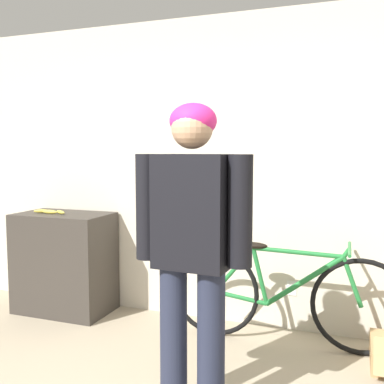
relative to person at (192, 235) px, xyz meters
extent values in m
cube|color=beige|center=(-0.19, 1.41, 0.28)|extent=(8.00, 0.06, 2.60)
cube|color=white|center=(0.36, 1.38, -0.67)|extent=(0.08, 0.01, 0.12)
cube|color=#38332D|center=(-1.66, 1.11, -0.57)|extent=(0.85, 0.51, 0.91)
cylinder|color=#23283D|center=(-0.11, 0.00, -0.60)|extent=(0.15, 0.15, 0.83)
cylinder|color=#23283D|center=(0.11, 0.00, -0.60)|extent=(0.15, 0.15, 0.83)
cube|color=black|center=(0.00, 0.00, 0.13)|extent=(0.42, 0.24, 0.62)
cylinder|color=black|center=(-0.27, 0.00, 0.14)|extent=(0.13, 0.13, 0.59)
cylinder|color=black|center=(0.27, 0.00, 0.14)|extent=(0.13, 0.13, 0.59)
sphere|color=tan|center=(0.00, 0.00, 0.58)|extent=(0.23, 0.23, 0.23)
ellipsoid|color=#EA2884|center=(0.00, 0.02, 0.62)|extent=(0.26, 0.24, 0.19)
torus|color=black|center=(-0.20, 1.06, -0.66)|extent=(0.71, 0.05, 0.71)
torus|color=black|center=(0.90, 1.08, -0.66)|extent=(0.71, 0.05, 0.71)
cylinder|color=#237A38|center=(0.01, 1.06, -0.69)|extent=(0.42, 0.04, 0.09)
cylinder|color=#237A38|center=(-0.05, 1.06, -0.47)|extent=(0.33, 0.04, 0.40)
cylinder|color=#237A38|center=(0.16, 1.06, -0.50)|extent=(0.14, 0.04, 0.44)
cylinder|color=#237A38|center=(0.49, 1.07, -0.51)|extent=(0.57, 0.05, 0.44)
cylinder|color=#237A38|center=(0.44, 1.07, -0.30)|extent=(0.66, 0.05, 0.05)
cylinder|color=#237A38|center=(0.83, 1.08, -0.48)|extent=(0.16, 0.04, 0.37)
cylinder|color=#237A38|center=(0.78, 1.08, -0.27)|extent=(0.07, 0.04, 0.08)
cylinder|color=#237A38|center=(0.80, 1.08, -0.24)|extent=(0.03, 0.46, 0.02)
ellipsoid|color=black|center=(0.11, 1.06, -0.27)|extent=(0.22, 0.08, 0.05)
ellipsoid|color=#EAD64C|center=(-1.76, 1.05, -0.09)|extent=(0.16, 0.04, 0.04)
ellipsoid|color=#EAD64C|center=(-1.86, 1.06, -0.09)|extent=(0.14, 0.09, 0.03)
ellipsoid|color=#EAD64C|center=(-1.65, 1.06, -0.09)|extent=(0.14, 0.09, 0.03)
sphere|color=brown|center=(-1.91, 1.07, -0.09)|extent=(0.02, 0.02, 0.02)
camera|label=1|loc=(0.84, -2.27, 0.46)|focal=42.00mm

